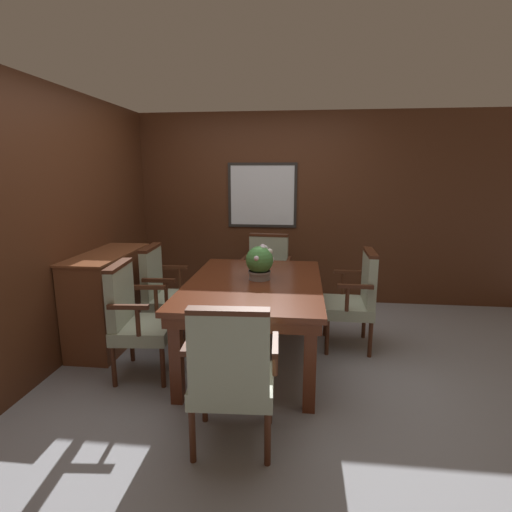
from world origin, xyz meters
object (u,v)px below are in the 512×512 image
dining_table (254,291)px  chair_right_far (356,296)px  chair_left_far (163,289)px  chair_head_far (267,272)px  potted_plant (260,262)px  chair_left_near (135,316)px  chair_head_near (231,373)px  sideboard_cabinet (110,298)px

dining_table → chair_right_far: (0.96, 0.39, -0.13)m
chair_left_far → chair_head_far: bearing=-52.9°
dining_table → potted_plant: potted_plant is taller
chair_head_far → chair_right_far: size_ratio=1.00×
potted_plant → chair_left_near: bearing=-155.9°
chair_head_near → sideboard_cabinet: (-1.49, 1.45, -0.06)m
chair_head_near → chair_head_far: (0.01, 2.45, 0.00)m
dining_table → sideboard_cabinet: sideboard_cabinet is taller
sideboard_cabinet → chair_head_far: bearing=33.7°
chair_left_far → potted_plant: 1.14m
dining_table → sideboard_cabinet: bearing=171.8°
chair_right_far → chair_left_far: bearing=-88.8°
chair_head_far → chair_left_near: (-0.98, -1.59, 0.00)m
chair_left_far → chair_left_near: bearing=179.0°
dining_table → chair_head_far: (0.01, 1.22, -0.13)m
chair_head_near → chair_head_far: same height
chair_left_near → potted_plant: potted_plant is taller
chair_right_far → chair_left_far: size_ratio=1.00×
chair_head_far → potted_plant: (0.03, -1.14, 0.39)m
sideboard_cabinet → chair_left_near: bearing=-48.6°
dining_table → chair_head_near: (0.01, -1.24, -0.13)m
potted_plant → chair_left_far: bearing=163.3°
dining_table → chair_head_near: 1.24m
chair_head_far → chair_left_far: size_ratio=1.00×
chair_head_near → chair_right_far: bearing=-123.3°
chair_right_far → sideboard_cabinet: 2.45m
chair_left_near → potted_plant: bearing=-71.0°
dining_table → chair_left_far: (-0.99, 0.39, -0.13)m
potted_plant → sideboard_cabinet: 1.60m
chair_left_far → sideboard_cabinet: bearing=106.6°
chair_left_far → chair_head_near: bearing=-151.0°
chair_head_far → sideboard_cabinet: bearing=-141.9°
chair_head_near → potted_plant: potted_plant is taller
chair_right_far → chair_left_far: (-1.94, -0.00, 0.00)m
chair_left_far → sideboard_cabinet: (-0.50, -0.17, -0.06)m
chair_head_far → chair_left_far: bearing=-136.1°
dining_table → chair_head_far: chair_head_far is taller
dining_table → chair_head_far: 1.22m
chair_head_far → chair_head_near: bearing=-85.8°
dining_table → chair_head_far: bearing=89.4°
dining_table → chair_right_far: size_ratio=1.79×
chair_left_near → sideboard_cabinet: bearing=36.3°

